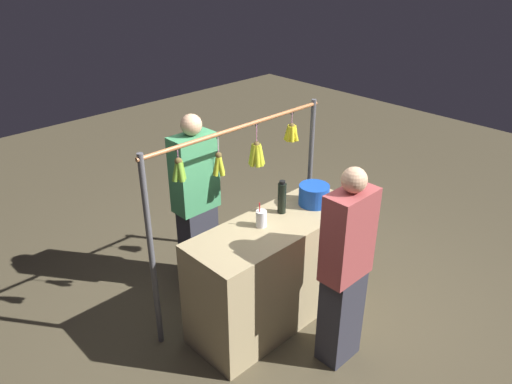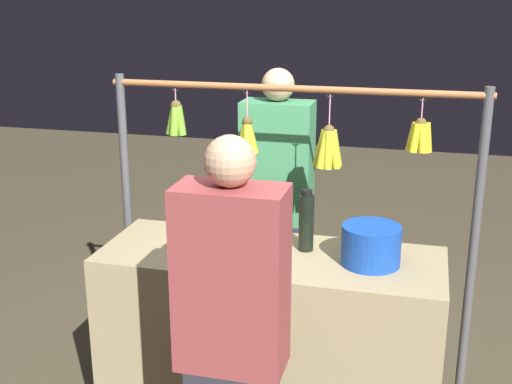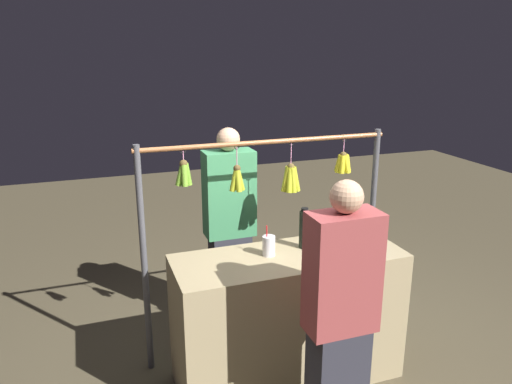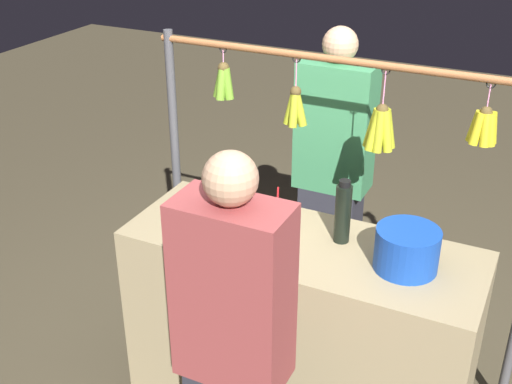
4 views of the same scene
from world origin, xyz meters
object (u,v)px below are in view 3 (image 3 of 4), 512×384
customer_person (340,323)px  water_bottle (304,229)px  drink_cup (269,246)px  vendor_person (230,231)px  blue_bucket (349,234)px

customer_person → water_bottle: bearing=-99.6°
drink_cup → vendor_person: (0.03, -0.77, -0.17)m
drink_cup → customer_person: bearing=101.6°
customer_person → drink_cup: bearing=-78.4°
blue_bucket → vendor_person: (0.59, -0.81, -0.19)m
blue_bucket → vendor_person: bearing=-54.0°
drink_cup → customer_person: size_ratio=0.13×
drink_cup → vendor_person: vendor_person is taller
blue_bucket → drink_cup: 0.56m
water_bottle → blue_bucket: water_bottle is taller
drink_cup → vendor_person: bearing=-87.6°
blue_bucket → customer_person: customer_person is taller
water_bottle → customer_person: (0.12, 0.73, -0.26)m
drink_cup → vendor_person: 0.79m
blue_bucket → customer_person: 0.80m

